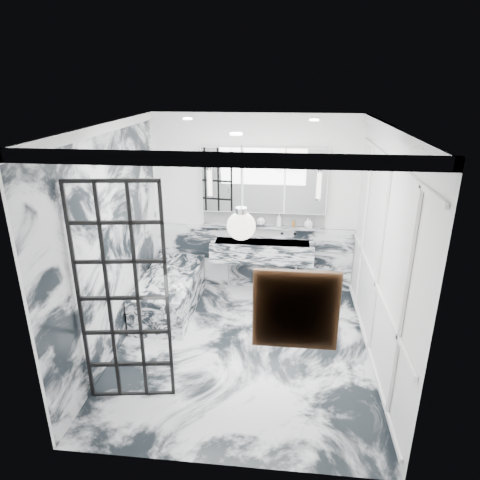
# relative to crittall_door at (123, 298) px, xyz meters

# --- Properties ---
(floor) EXTENTS (3.60, 3.60, 0.00)m
(floor) POSITION_rel_crittall_door_xyz_m (1.10, 0.99, -1.20)
(floor) COLOR silver
(floor) RESTS_ON ground
(ceiling) EXTENTS (3.60, 3.60, 0.00)m
(ceiling) POSITION_rel_crittall_door_xyz_m (1.10, 0.99, 1.60)
(ceiling) COLOR white
(ceiling) RESTS_ON wall_back
(wall_back) EXTENTS (3.60, 0.00, 3.60)m
(wall_back) POSITION_rel_crittall_door_xyz_m (1.10, 2.79, 0.20)
(wall_back) COLOR white
(wall_back) RESTS_ON floor
(wall_front) EXTENTS (3.60, 0.00, 3.60)m
(wall_front) POSITION_rel_crittall_door_xyz_m (1.10, -0.81, 0.20)
(wall_front) COLOR white
(wall_front) RESTS_ON floor
(wall_left) EXTENTS (0.00, 3.60, 3.60)m
(wall_left) POSITION_rel_crittall_door_xyz_m (-0.50, 0.99, 0.20)
(wall_left) COLOR white
(wall_left) RESTS_ON floor
(wall_right) EXTENTS (0.00, 3.60, 3.60)m
(wall_right) POSITION_rel_crittall_door_xyz_m (2.70, 0.99, 0.20)
(wall_right) COLOR white
(wall_right) RESTS_ON floor
(marble_clad_back) EXTENTS (3.18, 0.05, 1.05)m
(marble_clad_back) POSITION_rel_crittall_door_xyz_m (1.10, 2.76, -0.67)
(marble_clad_back) COLOR silver
(marble_clad_back) RESTS_ON floor
(marble_clad_left) EXTENTS (0.02, 3.56, 2.68)m
(marble_clad_left) POSITION_rel_crittall_door_xyz_m (-0.48, 0.99, 0.14)
(marble_clad_left) COLOR silver
(marble_clad_left) RESTS_ON floor
(panel_molding) EXTENTS (0.03, 3.40, 2.30)m
(panel_molding) POSITION_rel_crittall_door_xyz_m (2.68, 0.99, 0.10)
(panel_molding) COLOR white
(panel_molding) RESTS_ON floor
(soap_bottle_a) EXTENTS (0.10, 0.10, 0.22)m
(soap_bottle_a) POSITION_rel_crittall_door_xyz_m (1.50, 2.70, -0.00)
(soap_bottle_a) COLOR #8C5919
(soap_bottle_a) RESTS_ON ledge
(soap_bottle_b) EXTENTS (0.07, 0.08, 0.16)m
(soap_bottle_b) POSITION_rel_crittall_door_xyz_m (1.99, 2.70, -0.03)
(soap_bottle_b) COLOR #4C4C51
(soap_bottle_b) RESTS_ON ledge
(soap_bottle_c) EXTENTS (0.15, 0.15, 0.16)m
(soap_bottle_c) POSITION_rel_crittall_door_xyz_m (1.95, 2.70, -0.03)
(soap_bottle_c) COLOR silver
(soap_bottle_c) RESTS_ON ledge
(face_pot) EXTENTS (0.13, 0.13, 0.13)m
(face_pot) POSITION_rel_crittall_door_xyz_m (1.22, 2.70, -0.03)
(face_pot) COLOR white
(face_pot) RESTS_ON ledge
(amber_bottle) EXTENTS (0.04, 0.04, 0.10)m
(amber_bottle) POSITION_rel_crittall_door_xyz_m (1.73, 2.70, -0.06)
(amber_bottle) COLOR #8C5919
(amber_bottle) RESTS_ON ledge
(flower_vase) EXTENTS (0.07, 0.07, 0.12)m
(flower_vase) POSITION_rel_crittall_door_xyz_m (0.26, 1.14, -0.59)
(flower_vase) COLOR silver
(flower_vase) RESTS_ON bathtub
(crittall_door) EXTENTS (0.88, 0.16, 2.40)m
(crittall_door) POSITION_rel_crittall_door_xyz_m (0.00, 0.00, 0.00)
(crittall_door) COLOR black
(crittall_door) RESTS_ON floor
(artwork) EXTENTS (0.56, 0.05, 0.56)m
(artwork) POSITION_rel_crittall_door_xyz_m (1.69, -0.77, 0.41)
(artwork) COLOR #C26A13
(artwork) RESTS_ON wall_front
(pendant_light) EXTENTS (0.26, 0.26, 0.26)m
(pendant_light) POSITION_rel_crittall_door_xyz_m (1.20, -0.09, 0.84)
(pendant_light) COLOR white
(pendant_light) RESTS_ON ceiling
(trough_sink) EXTENTS (1.60, 0.45, 0.30)m
(trough_sink) POSITION_rel_crittall_door_xyz_m (1.25, 2.54, -0.47)
(trough_sink) COLOR silver
(trough_sink) RESTS_ON wall_back
(ledge) EXTENTS (1.90, 0.14, 0.04)m
(ledge) POSITION_rel_crittall_door_xyz_m (1.25, 2.71, -0.13)
(ledge) COLOR silver
(ledge) RESTS_ON wall_back
(subway_tile) EXTENTS (1.90, 0.03, 0.23)m
(subway_tile) POSITION_rel_crittall_door_xyz_m (1.25, 2.77, 0.01)
(subway_tile) COLOR white
(subway_tile) RESTS_ON wall_back
(mirror_cabinet) EXTENTS (1.90, 0.16, 1.00)m
(mirror_cabinet) POSITION_rel_crittall_door_xyz_m (1.25, 2.71, 0.62)
(mirror_cabinet) COLOR white
(mirror_cabinet) RESTS_ON wall_back
(sconce_left) EXTENTS (0.07, 0.07, 0.40)m
(sconce_left) POSITION_rel_crittall_door_xyz_m (0.43, 2.62, 0.58)
(sconce_left) COLOR white
(sconce_left) RESTS_ON mirror_cabinet
(sconce_right) EXTENTS (0.07, 0.07, 0.40)m
(sconce_right) POSITION_rel_crittall_door_xyz_m (2.07, 2.62, 0.58)
(sconce_right) COLOR white
(sconce_right) RESTS_ON mirror_cabinet
(bathtub) EXTENTS (0.75, 1.65, 0.55)m
(bathtub) POSITION_rel_crittall_door_xyz_m (-0.07, 1.88, -0.92)
(bathtub) COLOR silver
(bathtub) RESTS_ON floor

